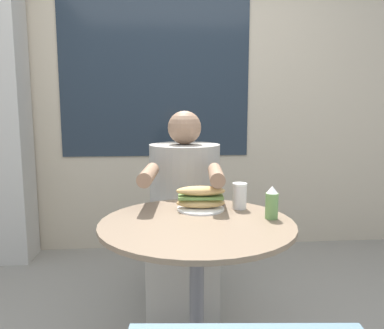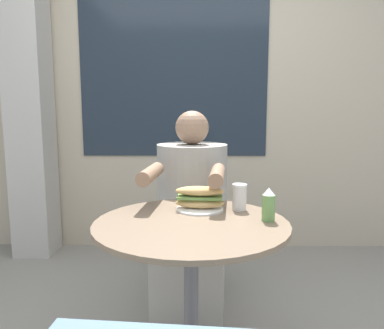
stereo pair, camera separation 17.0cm
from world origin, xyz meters
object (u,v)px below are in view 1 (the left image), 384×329
at_px(condiment_bottle, 272,203).
at_px(sandwich_on_plate, 201,199).
at_px(cafe_table, 197,267).
at_px(diner_chair, 183,212).
at_px(drink_cup, 240,196).
at_px(seated_diner, 185,231).

bearing_deg(condiment_bottle, sandwich_on_plate, 148.98).
xyz_separation_m(cafe_table, condiment_bottle, (0.31, 0.02, 0.26)).
xyz_separation_m(diner_chair, drink_cup, (0.21, -0.77, 0.28)).
height_order(cafe_table, sandwich_on_plate, sandwich_on_plate).
distance_m(seated_diner, drink_cup, 0.56).
relative_size(diner_chair, sandwich_on_plate, 3.87).
relative_size(drink_cup, condiment_bottle, 0.86).
xyz_separation_m(drink_cup, condiment_bottle, (0.10, -0.17, 0.01)).
xyz_separation_m(diner_chair, condiment_bottle, (0.31, -0.94, 0.29)).
height_order(seated_diner, condiment_bottle, seated_diner).
bearing_deg(cafe_table, seated_diner, 90.92).
bearing_deg(sandwich_on_plate, seated_diner, 96.16).
relative_size(seated_diner, drink_cup, 10.05).
xyz_separation_m(seated_diner, drink_cup, (0.22, -0.42, 0.30)).
bearing_deg(sandwich_on_plate, cafe_table, -101.03).
height_order(diner_chair, sandwich_on_plate, diner_chair).
bearing_deg(sandwich_on_plate, drink_cup, 0.18).
height_order(seated_diner, sandwich_on_plate, seated_diner).
distance_m(diner_chair, seated_diner, 0.35).
height_order(drink_cup, condiment_bottle, condiment_bottle).
relative_size(seated_diner, condiment_bottle, 8.64).
relative_size(sandwich_on_plate, drink_cup, 1.90).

